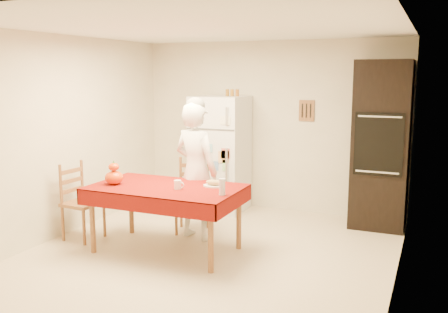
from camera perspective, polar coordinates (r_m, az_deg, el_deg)
The scene contains 17 objects.
floor at distance 5.70m, azimuth -2.07°, elevation -11.35°, with size 4.50×4.50×0.00m, color beige.
room_shell at distance 5.35m, azimuth -2.15°, elevation 5.12°, with size 4.02×4.52×2.51m.
refrigerator at distance 7.41m, azimuth -0.44°, elevation 0.33°, with size 0.75×0.74×1.70m.
oven_cabinet at distance 6.84m, azimuth 17.51°, elevation 1.25°, with size 0.70×0.62×2.20m.
dining_table at distance 5.72m, azimuth -6.65°, elevation -4.08°, with size 1.70×1.00×0.76m.
chair_far at distance 6.49m, azimuth -3.56°, elevation -4.08°, with size 0.52×0.51×0.95m.
chair_left at distance 6.42m, azimuth -16.26°, elevation -4.60°, with size 0.43×0.45×0.95m.
seated_woman at distance 6.12m, azimuth -3.22°, elevation -1.68°, with size 0.62×0.40×1.69m, color white.
coffee_mug at distance 5.54m, azimuth -5.32°, elevation -3.23°, with size 0.08×0.08×0.10m, color white.
pumpkin_lower at distance 5.89m, azimuth -12.45°, elevation -2.37°, with size 0.21×0.21×0.16m, color #C44504.
pumpkin_upper at distance 5.87m, azimuth -12.49°, elevation -1.17°, with size 0.12×0.12×0.09m, color #C43804.
wine_glass at distance 5.25m, azimuth -0.22°, elevation -3.48°, with size 0.07×0.07×0.18m, color silver.
bread_plate at distance 5.65m, azimuth -1.22°, elevation -3.38°, with size 0.24×0.24×0.02m, color white.
bread_loaf at distance 5.64m, azimuth -1.22°, elevation -2.98°, with size 0.18×0.10×0.06m, color tan.
spice_jar_left at distance 7.33m, azimuth 0.38°, elevation 7.31°, with size 0.05×0.05×0.10m, color brown.
spice_jar_mid at distance 7.30m, azimuth 0.93°, elevation 7.30°, with size 0.05×0.05×0.10m, color #98641B.
spice_jar_right at distance 7.27m, azimuth 1.52°, elevation 7.29°, with size 0.05×0.05×0.10m, color brown.
Camera 1 is at (2.29, -4.81, 2.03)m, focal length 40.00 mm.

